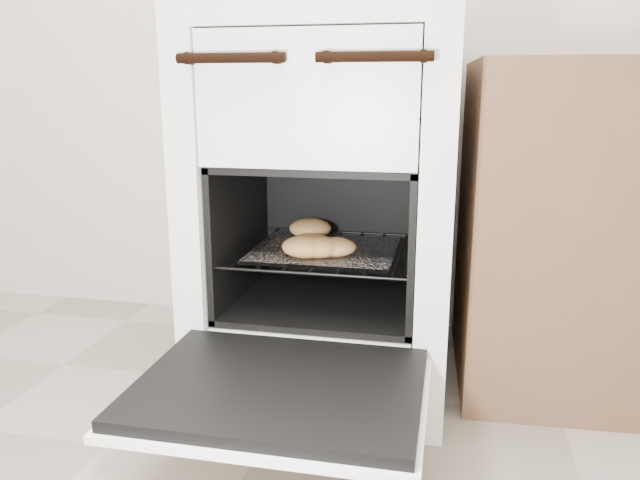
# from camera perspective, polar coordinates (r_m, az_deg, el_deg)

# --- Properties ---
(stove) EXTENTS (0.62, 0.69, 0.95)m
(stove) POSITION_cam_1_polar(r_m,az_deg,el_deg) (1.62, 1.11, 3.02)
(stove) COLOR white
(stove) RESTS_ON ground
(oven_door) EXTENTS (0.55, 0.43, 0.04)m
(oven_door) POSITION_cam_1_polar(r_m,az_deg,el_deg) (1.22, -3.72, -13.58)
(oven_door) COLOR black
(oven_door) RESTS_ON stove
(oven_rack) EXTENTS (0.45, 0.43, 0.01)m
(oven_rack) POSITION_cam_1_polar(r_m,az_deg,el_deg) (1.57, 0.62, -0.96)
(oven_rack) COLOR black
(oven_rack) RESTS_ON stove
(foil_sheet) EXTENTS (0.35, 0.31, 0.01)m
(foil_sheet) POSITION_cam_1_polar(r_m,az_deg,el_deg) (1.55, 0.47, -0.93)
(foil_sheet) COLOR silver
(foil_sheet) RESTS_ON oven_rack
(baked_rolls) EXTENTS (0.23, 0.32, 0.05)m
(baked_rolls) POSITION_cam_1_polar(r_m,az_deg,el_deg) (1.53, -0.47, -0.12)
(baked_rolls) COLOR #E29E5A
(baked_rolls) RESTS_ON foil_sheet
(counter) EXTENTS (0.85, 0.59, 0.83)m
(counter) POSITION_cam_1_polar(r_m,az_deg,el_deg) (1.76, 26.63, 0.84)
(counter) COLOR brown
(counter) RESTS_ON ground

